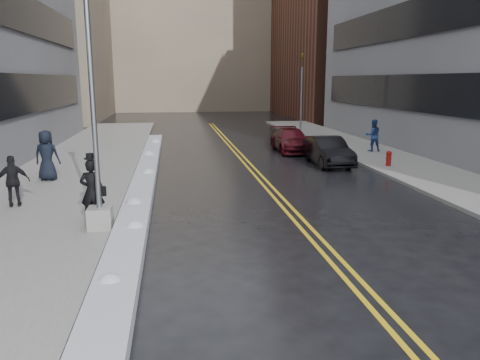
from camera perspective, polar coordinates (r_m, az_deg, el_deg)
name	(u,v)px	position (r m, az deg, el deg)	size (l,w,h in m)	color
ground	(227,253)	(11.74, -1.65, -8.85)	(160.00, 160.00, 0.00)	black
sidewalk_west	(70,176)	(21.77, -20.02, 0.46)	(5.50, 50.00, 0.15)	gray
sidewalk_east	(408,167)	(24.08, 19.75, 1.54)	(4.00, 50.00, 0.15)	gray
lane_line_left	(252,173)	(21.61, 1.49, 0.92)	(0.12, 50.00, 0.01)	gold
lane_line_right	(259,172)	(21.66, 2.27, 0.94)	(0.12, 50.00, 0.01)	gold
snow_ridge	(144,181)	(19.36, -11.63, -0.15)	(0.90, 30.00, 0.34)	silver
building_west_far	(35,34)	(56.92, -23.66, 15.98)	(14.00, 22.00, 18.00)	gray
building_far	(192,32)	(71.29, -5.85, 17.54)	(36.00, 16.00, 22.00)	gray
lamppost	(95,143)	(13.17, -17.22, 4.30)	(0.65, 0.65, 7.62)	gray
fire_hydrant	(389,158)	(23.55, 17.68, 2.63)	(0.26, 0.26, 0.73)	maroon
traffic_signal	(301,91)	(36.24, 7.50, 10.76)	(0.16, 0.20, 6.00)	gray
pedestrian_fedora	(92,192)	(13.95, -17.56, -1.35)	(0.68, 0.45, 1.88)	black
pedestrian_c	(47,155)	(20.65, -22.49, 2.78)	(1.01, 0.66, 2.06)	black
pedestrian_d	(13,181)	(16.79, -25.91, -0.14)	(0.99, 0.41, 1.68)	black
pedestrian_east	(373,135)	(28.12, 15.90, 5.26)	(0.89, 0.70, 1.84)	navy
car_black	(328,151)	(23.86, 10.66, 3.49)	(1.49, 4.28, 1.41)	black
car_maroon	(291,140)	(28.19, 6.22, 4.86)	(1.89, 4.65, 1.35)	#3A0910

